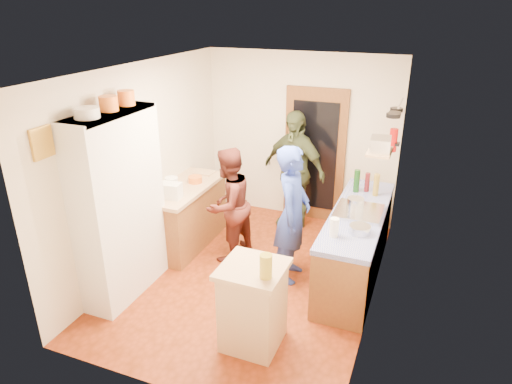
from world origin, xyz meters
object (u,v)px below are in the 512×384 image
Objects in this scene: hutch_body at (120,207)px; person_hob at (295,216)px; person_left at (232,204)px; island_base at (253,308)px; person_back at (294,171)px; right_counter_base at (356,246)px.

person_hob is (1.79, 0.97, -0.23)m from hutch_body.
hutch_body is 1.49m from person_left.
island_base is 2.78m from person_back.
person_back is (1.35, 2.37, -0.19)m from hutch_body.
person_back reaches higher than right_counter_base.
person_back is at bearing 172.74° from person_left.
person_hob is 0.96m from person_left.
person_left is (-0.91, 1.51, 0.35)m from island_base.
person_hob is at bearing 89.08° from island_base.
hutch_body is at bearing -100.79° from person_back.
person_back reaches higher than person_hob.
person_left is 1.29m from person_back.
hutch_body reaches higher than person_back.
right_counter_base is (2.50, 1.30, -0.68)m from hutch_body.
person_left is 0.85× the size of person_back.
person_hob reaches higher than person_left.
person_back is at bearing 98.76° from island_base.
person_hob is at bearing 28.37° from hutch_body.
hutch_body is 1.92m from island_base.
hutch_body is at bearing -152.53° from right_counter_base.
person_left reaches higher than right_counter_base.
island_base is at bearing -114.18° from right_counter_base.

